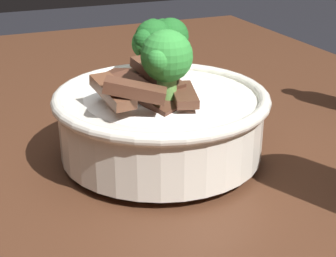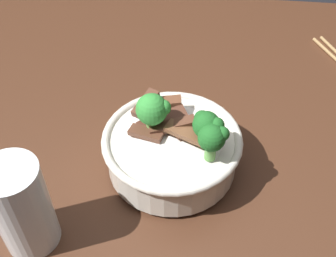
# 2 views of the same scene
# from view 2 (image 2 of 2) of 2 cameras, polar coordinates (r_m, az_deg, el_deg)

# --- Properties ---
(dining_table) EXTENTS (1.57, 0.97, 0.74)m
(dining_table) POSITION_cam_2_polar(r_m,az_deg,el_deg) (0.82, -12.03, -4.90)
(dining_table) COLOR #472819
(dining_table) RESTS_ON ground
(rice_bowl) EXTENTS (0.21, 0.21, 0.14)m
(rice_bowl) POSITION_cam_2_polar(r_m,az_deg,el_deg) (0.62, 0.68, -2.33)
(rice_bowl) COLOR silver
(rice_bowl) RESTS_ON dining_table
(drinking_glass) EXTENTS (0.07, 0.07, 0.14)m
(drinking_glass) POSITION_cam_2_polar(r_m,az_deg,el_deg) (0.56, -19.11, -10.43)
(drinking_glass) COLOR white
(drinking_glass) RESTS_ON dining_table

